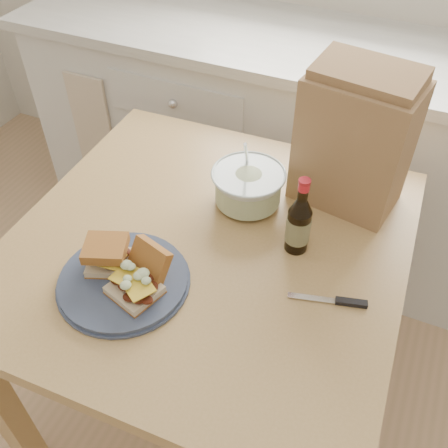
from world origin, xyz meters
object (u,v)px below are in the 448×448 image
at_px(dining_table, 208,271).
at_px(beer_bottle, 299,224).
at_px(paper_bag, 354,144).
at_px(coleslaw_bowl, 248,188).
at_px(plate, 124,281).

xyz_separation_m(dining_table, beer_bottle, (0.21, 0.07, 0.20)).
bearing_deg(dining_table, paper_bag, 46.79).
relative_size(coleslaw_bowl, beer_bottle, 0.93).
relative_size(plate, beer_bottle, 1.40).
distance_m(dining_table, coleslaw_bowl, 0.25).
bearing_deg(beer_bottle, plate, -116.93).
xyz_separation_m(plate, coleslaw_bowl, (0.15, 0.38, 0.04)).
distance_m(dining_table, plate, 0.26).
height_order(coleslaw_bowl, beer_bottle, beer_bottle).
bearing_deg(paper_bag, dining_table, -121.70).
relative_size(coleslaw_bowl, paper_bag, 0.57).
distance_m(plate, beer_bottle, 0.43).
relative_size(plate, paper_bag, 0.85).
bearing_deg(beer_bottle, coleslaw_bowl, 171.30).
xyz_separation_m(plate, paper_bag, (0.38, 0.51, 0.16)).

